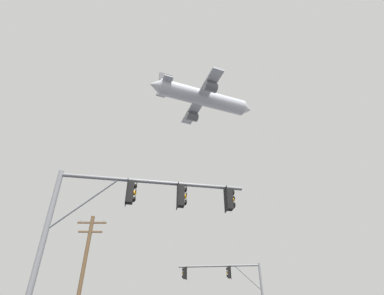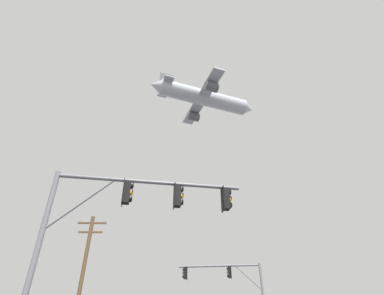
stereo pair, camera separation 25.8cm
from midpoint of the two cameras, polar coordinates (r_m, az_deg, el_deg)
The scene contains 4 objects.
signal_pole_near at distance 11.57m, azimuth -11.70°, elevation -12.19°, with size 7.39×1.39×6.53m.
signal_pole_far at distance 26.55m, azimuth 8.00°, elevation -24.70°, with size 6.89×1.23×5.90m.
utility_pole at distance 23.61m, azimuth -20.35°, elevation -22.04°, with size 2.20×0.28×8.67m.
airplane at distance 57.99m, azimuth 2.50°, elevation 9.69°, with size 21.34×16.48×5.94m.
Camera 2 is at (-0.16, -4.18, 1.34)m, focal length 27.10 mm.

